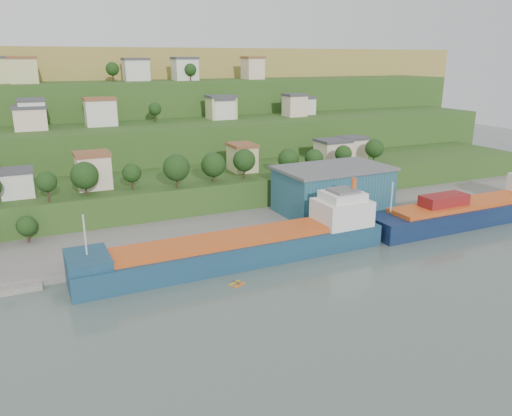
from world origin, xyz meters
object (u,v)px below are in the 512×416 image
cargo_ship_near (247,248)px  cargo_ship_far (479,211)px  warehouse (333,189)px  kayak_orange (239,284)px

cargo_ship_near → cargo_ship_far: (70.36, -0.87, -0.08)m
cargo_ship_near → cargo_ship_far: 70.36m
cargo_ship_far → warehouse: size_ratio=2.10×
cargo_ship_far → kayak_orange: 77.67m
cargo_ship_near → kayak_orange: cargo_ship_near is taller
cargo_ship_near → kayak_orange: (-6.57, -11.23, -2.69)m
cargo_ship_far → warehouse: 41.05m
cargo_ship_near → cargo_ship_far: cargo_ship_near is taller
cargo_ship_near → warehouse: size_ratio=2.26×
cargo_ship_near → kayak_orange: size_ratio=23.12×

